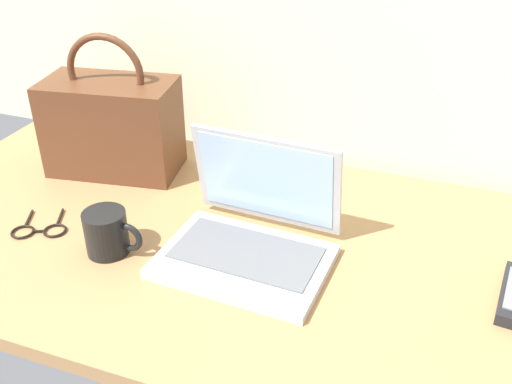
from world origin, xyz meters
name	(u,v)px	position (x,y,z in m)	size (l,w,h in m)	color
desk	(256,251)	(0.00, 0.00, 0.01)	(1.60, 0.76, 0.03)	#A87A4C
laptop	(252,232)	(0.00, -0.03, 0.08)	(0.32, 0.28, 0.22)	#B2B5BA
coffee_mug	(108,232)	(-0.26, -0.12, 0.07)	(0.12, 0.08, 0.09)	black
eyeglasses	(39,230)	(-0.43, -0.11, 0.03)	(0.12, 0.13, 0.01)	black
handbag	(112,124)	(-0.42, 0.18, 0.15)	(0.32, 0.20, 0.33)	#59331E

